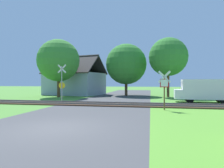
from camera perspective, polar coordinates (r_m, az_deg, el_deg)
The scene contains 10 objects.
ground_plane at distance 9.00m, azimuth -15.76°, elevation -12.10°, with size 160.00×160.00×0.00m, color #4C8433.
road_asphalt at distance 10.78m, azimuth -10.89°, elevation -9.96°, with size 7.85×80.00×0.01m, color #424244.
rail_track at distance 17.33m, azimuth -2.27°, elevation -5.80°, with size 60.00×2.60×0.22m.
stop_sign_near at distance 14.45m, azimuth 14.73°, elevation -0.76°, with size 0.88×0.15×2.78m.
crossing_sign_far at distance 20.43m, azimuth -14.15°, elevation 0.67°, with size 0.87×0.19×3.74m.
house at distance 32.26m, azimuth -10.62°, elevation 0.40°, with size 9.83×8.12×6.16m.
tree_center at distance 29.54m, azimuth 4.06°, elevation 5.66°, with size 5.95×5.95×7.60m.
tree_right at distance 27.62m, azimuth 15.75°, elevation 7.45°, with size 5.08×5.08×7.86m.
tree_left at distance 27.42m, azimuth -15.04°, elevation 6.50°, with size 5.54×5.54×7.61m.
mail_truck at distance 21.14m, azimuth 24.50°, elevation -1.50°, with size 4.98×2.09×2.24m.
Camera 1 is at (3.96, -7.84, 1.96)m, focal length 32.00 mm.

